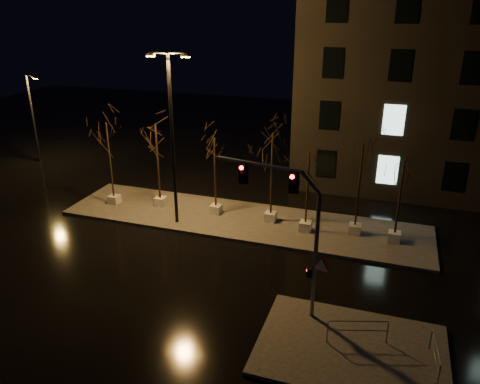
% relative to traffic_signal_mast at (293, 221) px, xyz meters
% --- Properties ---
extents(ground, '(90.00, 90.00, 0.00)m').
position_rel_traffic_signal_mast_xyz_m(ground, '(-4.71, 1.83, -4.28)').
color(ground, black).
rests_on(ground, ground).
extents(median, '(22.00, 5.00, 0.15)m').
position_rel_traffic_signal_mast_xyz_m(median, '(-4.71, 7.83, -4.21)').
color(median, '#413E3A').
rests_on(median, ground).
extents(sidewalk_corner, '(7.00, 5.00, 0.15)m').
position_rel_traffic_signal_mast_xyz_m(sidewalk_corner, '(2.79, -1.67, -4.21)').
color(sidewalk_corner, '#413E3A').
rests_on(sidewalk_corner, ground).
extents(tree_0, '(1.80, 1.80, 5.50)m').
position_rel_traffic_signal_mast_xyz_m(tree_0, '(-13.33, 7.47, 0.04)').
color(tree_0, beige).
rests_on(tree_0, median).
extents(tree_1, '(1.80, 1.80, 5.49)m').
position_rel_traffic_signal_mast_xyz_m(tree_1, '(-10.33, 8.15, 0.04)').
color(tree_1, beige).
rests_on(tree_1, median).
extents(tree_2, '(1.80, 1.80, 4.94)m').
position_rel_traffic_signal_mast_xyz_m(tree_2, '(-6.50, 8.13, -0.38)').
color(tree_2, beige).
rests_on(tree_2, median).
extents(tree_3, '(1.80, 1.80, 5.55)m').
position_rel_traffic_signal_mast_xyz_m(tree_3, '(-3.01, 8.14, 0.08)').
color(tree_3, beige).
rests_on(tree_3, median).
extents(tree_4, '(1.80, 1.80, 4.86)m').
position_rel_traffic_signal_mast_xyz_m(tree_4, '(-0.79, 7.53, -0.44)').
color(tree_4, beige).
rests_on(tree_4, median).
extents(tree_5, '(1.80, 1.80, 5.33)m').
position_rel_traffic_signal_mast_xyz_m(tree_5, '(1.93, 8.09, -0.09)').
color(tree_5, beige).
rests_on(tree_5, median).
extents(tree_6, '(1.80, 1.80, 4.70)m').
position_rel_traffic_signal_mast_xyz_m(tree_6, '(4.07, 7.79, -0.57)').
color(tree_6, beige).
rests_on(tree_6, median).
extents(traffic_signal_mast, '(5.08, 1.02, 6.29)m').
position_rel_traffic_signal_mast_xyz_m(traffic_signal_mast, '(0.00, 0.00, 0.00)').
color(traffic_signal_mast, slate).
rests_on(traffic_signal_mast, sidewalk_corner).
extents(streetlight_main, '(2.44, 0.51, 9.75)m').
position_rel_traffic_signal_mast_xyz_m(streetlight_main, '(-8.26, 6.25, 1.50)').
color(streetlight_main, black).
rests_on(streetlight_main, median).
extents(streetlight_far, '(1.38, 0.51, 7.10)m').
position_rel_traffic_signal_mast_xyz_m(streetlight_far, '(-24.27, 13.49, -0.37)').
color(streetlight_far, black).
rests_on(streetlight_far, ground).
extents(guard_rail_a, '(2.22, 0.73, 1.00)m').
position_rel_traffic_signal_mast_xyz_m(guard_rail_a, '(2.94, -1.30, -3.48)').
color(guard_rail_a, slate).
rests_on(guard_rail_a, sidewalk_corner).
extents(guard_rail_b, '(0.24, 1.91, 0.91)m').
position_rel_traffic_signal_mast_xyz_m(guard_rail_b, '(5.68, -1.74, -3.54)').
color(guard_rail_b, slate).
rests_on(guard_rail_b, sidewalk_corner).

